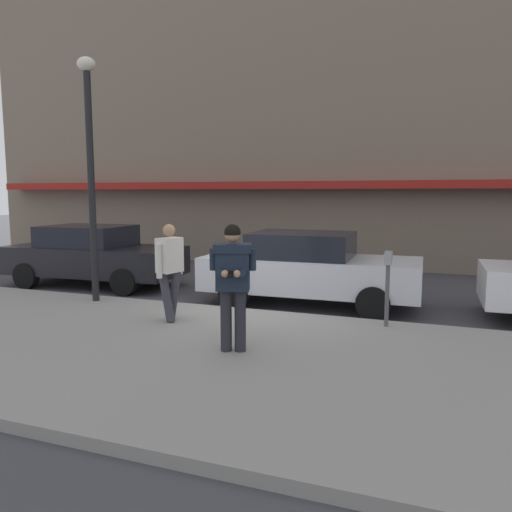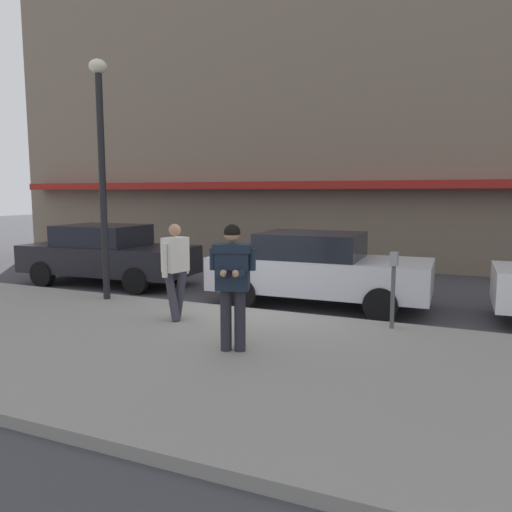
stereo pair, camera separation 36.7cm
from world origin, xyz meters
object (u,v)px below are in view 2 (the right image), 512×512
parked_sedan_near (107,254)px  man_texting_on_phone (233,274)px  parked_sedan_mid (317,268)px  pedestrian_in_light_coat (175,265)px  street_lamp_post (101,155)px  parking_meter (393,279)px

parked_sedan_near → man_texting_on_phone: man_texting_on_phone is taller
parked_sedan_near → parked_sedan_mid: size_ratio=1.01×
parked_sedan_near → pedestrian_in_light_coat: bearing=-36.2°
parked_sedan_mid → pedestrian_in_light_coat: pedestrian_in_light_coat is taller
pedestrian_in_light_coat → parked_sedan_near: bearing=143.8°
man_texting_on_phone → street_lamp_post: 4.87m
parked_sedan_near → pedestrian_in_light_coat: pedestrian_in_light_coat is taller
parked_sedan_near → street_lamp_post: bearing=-50.7°
parked_sedan_near → man_texting_on_phone: (5.61, -4.05, 0.46)m
man_texting_on_phone → parked_sedan_near: bearing=144.2°
parked_sedan_near → man_texting_on_phone: size_ratio=2.54×
man_texting_on_phone → parked_sedan_mid: bearing=88.6°
parked_sedan_mid → pedestrian_in_light_coat: 3.22m
man_texting_on_phone → pedestrian_in_light_coat: bearing=145.0°
parked_sedan_near → parking_meter: (7.50, -1.93, 0.18)m
parking_meter → parked_sedan_near: bearing=165.6°
pedestrian_in_light_coat → parked_sedan_mid: bearing=55.9°
parked_sedan_near → man_texting_on_phone: bearing=-35.8°
parked_sedan_near → pedestrian_in_light_coat: 4.85m
man_texting_on_phone → parking_meter: size_ratio=1.42×
parked_sedan_near → parked_sedan_mid: (5.70, -0.21, 0.00)m
pedestrian_in_light_coat → parking_meter: (3.59, 0.93, -0.14)m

